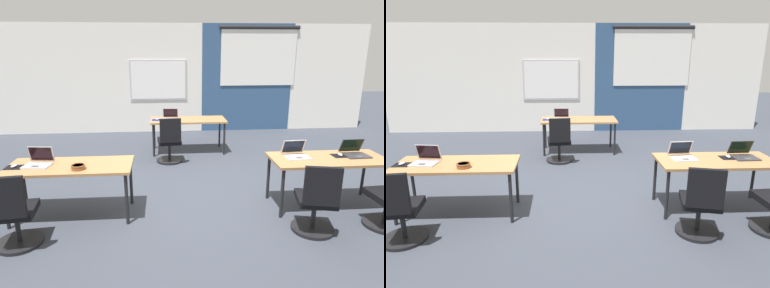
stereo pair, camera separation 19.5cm
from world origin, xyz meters
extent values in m
plane|color=#383D47|center=(0.00, 0.00, 0.00)|extent=(24.00, 24.00, 0.00)
cube|color=silver|center=(0.00, 4.20, 1.40)|extent=(10.00, 0.20, 2.80)
cube|color=#2D4C75|center=(1.72, 4.09, 1.40)|extent=(2.42, 0.01, 2.80)
cube|color=#B7B7BC|center=(-0.64, 4.09, 1.38)|extent=(1.48, 0.02, 1.04)
cube|color=white|center=(-0.64, 4.08, 1.38)|extent=(1.40, 0.02, 0.96)
cube|color=white|center=(2.00, 4.08, 1.94)|extent=(2.00, 0.02, 1.43)
cylinder|color=black|center=(2.00, 4.08, 2.70)|extent=(2.10, 0.10, 0.10)
cube|color=#A37547|center=(-1.75, -0.60, 0.70)|extent=(1.60, 0.70, 0.04)
cylinder|color=black|center=(-2.49, -0.90, 0.34)|extent=(0.04, 0.04, 0.68)
cylinder|color=black|center=(-1.01, -0.90, 0.34)|extent=(0.04, 0.04, 0.68)
cylinder|color=black|center=(-2.49, -0.30, 0.34)|extent=(0.04, 0.04, 0.68)
cylinder|color=black|center=(-1.01, -0.30, 0.34)|extent=(0.04, 0.04, 0.68)
cube|color=#A37547|center=(1.75, -0.60, 0.70)|extent=(1.60, 0.70, 0.04)
cylinder|color=black|center=(1.01, -0.90, 0.34)|extent=(0.04, 0.04, 0.68)
cylinder|color=black|center=(1.01, -0.30, 0.34)|extent=(0.04, 0.04, 0.68)
cylinder|color=black|center=(2.49, -0.30, 0.34)|extent=(0.04, 0.04, 0.68)
cube|color=#A37547|center=(0.00, 2.20, 0.70)|extent=(1.60, 0.70, 0.04)
cylinder|color=black|center=(-0.74, 1.90, 0.34)|extent=(0.04, 0.04, 0.68)
cylinder|color=black|center=(0.74, 1.90, 0.34)|extent=(0.04, 0.04, 0.68)
cylinder|color=black|center=(-0.74, 2.50, 0.34)|extent=(0.04, 0.04, 0.68)
cylinder|color=black|center=(0.74, 2.50, 0.34)|extent=(0.04, 0.04, 0.68)
cube|color=silver|center=(1.32, -0.57, 0.73)|extent=(0.34, 0.25, 0.02)
cube|color=#4C4C4F|center=(1.32, -0.62, 0.74)|extent=(0.09, 0.07, 0.00)
cube|color=silver|center=(1.31, -0.41, 0.84)|extent=(0.34, 0.11, 0.21)
cube|color=black|center=(1.31, -0.41, 0.84)|extent=(0.30, 0.10, 0.18)
cylinder|color=black|center=(1.30, -1.25, 0.02)|extent=(0.52, 0.52, 0.04)
cylinder|color=black|center=(1.30, -1.25, 0.21)|extent=(0.06, 0.06, 0.34)
cube|color=black|center=(1.30, -1.25, 0.42)|extent=(0.53, 0.53, 0.08)
cube|color=black|center=(1.24, -1.50, 0.69)|extent=(0.40, 0.15, 0.46)
sphere|color=black|center=(1.35, -1.02, 0.02)|extent=(0.04, 0.04, 0.04)
sphere|color=black|center=(1.50, -1.37, 0.02)|extent=(0.04, 0.04, 0.04)
sphere|color=black|center=(1.06, -1.27, 0.02)|extent=(0.04, 0.04, 0.04)
cube|color=#333338|center=(2.17, -0.57, 0.73)|extent=(0.34, 0.24, 0.02)
cube|color=#4C4C4F|center=(2.18, -0.63, 0.74)|extent=(0.09, 0.06, 0.00)
cube|color=#333338|center=(2.17, -0.42, 0.84)|extent=(0.33, 0.11, 0.21)
cube|color=black|center=(2.17, -0.42, 0.84)|extent=(0.30, 0.09, 0.18)
cube|color=black|center=(1.95, -0.53, 0.72)|extent=(0.22, 0.19, 0.00)
ellipsoid|color=silver|center=(1.95, -0.53, 0.74)|extent=(0.06, 0.10, 0.03)
sphere|color=black|center=(2.24, -1.00, 0.02)|extent=(0.04, 0.04, 0.04)
sphere|color=black|center=(2.03, -1.32, 0.02)|extent=(0.04, 0.04, 0.04)
cube|color=#B7B7BC|center=(-0.38, 2.16, 0.73)|extent=(0.35, 0.25, 0.02)
cube|color=#4C4C4F|center=(-0.39, 2.11, 0.74)|extent=(0.09, 0.07, 0.00)
cube|color=#B7B7BC|center=(-0.37, 2.31, 0.84)|extent=(0.33, 0.10, 0.21)
cube|color=black|center=(-0.37, 2.30, 0.84)|extent=(0.30, 0.09, 0.18)
cube|color=navy|center=(-0.66, 2.17, 0.72)|extent=(0.22, 0.19, 0.00)
ellipsoid|color=silver|center=(-0.66, 2.17, 0.74)|extent=(0.08, 0.11, 0.03)
cylinder|color=black|center=(-0.42, 1.56, 0.02)|extent=(0.52, 0.52, 0.04)
cylinder|color=black|center=(-0.42, 1.56, 0.21)|extent=(0.06, 0.06, 0.34)
cube|color=black|center=(-0.42, 1.56, 0.42)|extent=(0.48, 0.48, 0.08)
cube|color=black|center=(-0.40, 1.31, 0.69)|extent=(0.40, 0.09, 0.46)
sphere|color=black|center=(-0.44, 1.79, 0.02)|extent=(0.04, 0.04, 0.04)
sphere|color=black|center=(-0.19, 1.51, 0.02)|extent=(0.04, 0.04, 0.04)
sphere|color=black|center=(-0.64, 1.47, 0.02)|extent=(0.04, 0.04, 0.04)
cube|color=#B7B7BC|center=(-2.16, -0.62, 0.73)|extent=(0.36, 0.27, 0.02)
cube|color=#4C4C4F|center=(-2.16, -0.67, 0.74)|extent=(0.10, 0.07, 0.00)
cube|color=#B7B7BC|center=(-2.14, -0.48, 0.84)|extent=(0.34, 0.11, 0.21)
cube|color=black|center=(-2.14, -0.49, 0.85)|extent=(0.30, 0.09, 0.19)
cube|color=black|center=(-2.44, -0.64, 0.72)|extent=(0.22, 0.19, 0.00)
ellipsoid|color=silver|center=(-2.44, -0.64, 0.74)|extent=(0.08, 0.11, 0.03)
cylinder|color=black|center=(-2.21, -1.26, 0.02)|extent=(0.52, 0.52, 0.04)
cylinder|color=black|center=(-2.21, -1.26, 0.21)|extent=(0.06, 0.06, 0.34)
cube|color=black|center=(-2.21, -1.26, 0.42)|extent=(0.49, 0.49, 0.08)
cube|color=black|center=(-2.19, -1.51, 0.69)|extent=(0.40, 0.10, 0.46)
sphere|color=black|center=(-2.24, -1.03, 0.02)|extent=(0.04, 0.04, 0.04)
sphere|color=black|center=(-1.98, -1.31, 0.02)|extent=(0.04, 0.04, 0.04)
cylinder|color=brown|center=(-1.60, -0.78, 0.75)|extent=(0.17, 0.17, 0.05)
torus|color=brown|center=(-1.60, -0.78, 0.78)|extent=(0.18, 0.18, 0.02)
cylinder|color=#B26628|center=(-1.60, -0.78, 0.77)|extent=(0.14, 0.14, 0.01)
camera|label=1|loc=(-0.52, -4.85, 2.19)|focal=31.48mm
camera|label=2|loc=(-0.32, -4.87, 2.19)|focal=31.48mm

